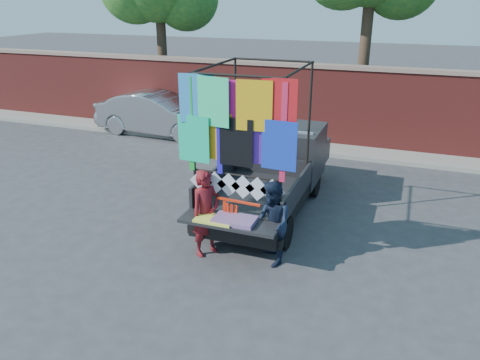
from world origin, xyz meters
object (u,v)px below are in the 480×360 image
(pickup_truck, at_px, (276,167))
(woman, at_px, (206,213))
(sedan, at_px, (159,114))
(man, at_px, (272,223))

(pickup_truck, height_order, woman, pickup_truck)
(sedan, height_order, woman, woman)
(pickup_truck, height_order, man, pickup_truck)
(sedan, xyz_separation_m, woman, (4.97, -7.01, 0.09))
(sedan, bearing_deg, man, -134.88)
(woman, relative_size, man, 1.05)
(woman, height_order, man, woman)
(woman, xyz_separation_m, man, (1.24, 0.11, -0.04))
(pickup_truck, bearing_deg, sedan, 142.78)
(woman, bearing_deg, man, -53.99)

